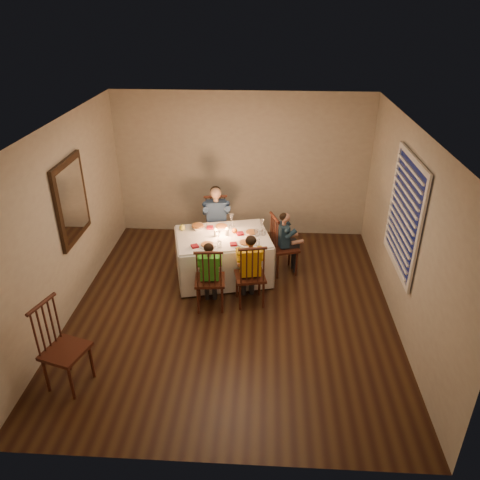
# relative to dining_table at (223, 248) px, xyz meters

# --- Properties ---
(ground) EXTENTS (5.00, 5.00, 0.00)m
(ground) POSITION_rel_dining_table_xyz_m (0.21, -0.86, -0.53)
(ground) COLOR black
(ground) RESTS_ON ground
(wall_left) EXTENTS (0.02, 5.00, 2.60)m
(wall_left) POSITION_rel_dining_table_xyz_m (-2.04, -0.86, 0.77)
(wall_left) COLOR beige
(wall_left) RESTS_ON ground
(wall_right) EXTENTS (0.02, 5.00, 2.60)m
(wall_right) POSITION_rel_dining_table_xyz_m (2.46, -0.86, 0.77)
(wall_right) COLOR beige
(wall_right) RESTS_ON ground
(wall_back) EXTENTS (4.50, 0.02, 2.60)m
(wall_back) POSITION_rel_dining_table_xyz_m (0.21, 1.64, 0.77)
(wall_back) COLOR beige
(wall_back) RESTS_ON ground
(ceiling) EXTENTS (5.00, 5.00, 0.00)m
(ceiling) POSITION_rel_dining_table_xyz_m (0.21, -0.86, 2.07)
(ceiling) COLOR white
(ceiling) RESTS_ON wall_back
(dining_table) EXTENTS (1.62, 1.33, 0.71)m
(dining_table) POSITION_rel_dining_table_xyz_m (0.00, 0.00, 0.00)
(dining_table) COLOR white
(dining_table) RESTS_ON ground
(chair_adult) EXTENTS (0.47, 0.46, 1.01)m
(chair_adult) POSITION_rel_dining_table_xyz_m (-0.18, 0.77, -0.53)
(chair_adult) COLOR #35140E
(chair_adult) RESTS_ON ground
(chair_near_left) EXTENTS (0.45, 0.43, 1.01)m
(chair_near_left) POSITION_rel_dining_table_xyz_m (-0.11, -0.81, -0.53)
(chair_near_left) COLOR #35140E
(chair_near_left) RESTS_ON ground
(chair_near_right) EXTENTS (0.48, 0.47, 1.01)m
(chair_near_right) POSITION_rel_dining_table_xyz_m (0.45, -0.67, -0.53)
(chair_near_right) COLOR #35140E
(chair_near_right) RESTS_ON ground
(chair_end) EXTENTS (0.50, 0.52, 1.01)m
(chair_end) POSITION_rel_dining_table_xyz_m (0.96, 0.22, -0.53)
(chair_end) COLOR #35140E
(chair_end) RESTS_ON ground
(chair_extra) EXTENTS (0.54, 0.55, 1.09)m
(chair_extra) POSITION_rel_dining_table_xyz_m (-1.54, -2.41, -0.53)
(chair_extra) COLOR #35140E
(chair_extra) RESTS_ON ground
(adult) EXTENTS (0.50, 0.47, 1.22)m
(adult) POSITION_rel_dining_table_xyz_m (-0.18, 0.77, -0.53)
(adult) COLOR #304D78
(adult) RESTS_ON ground
(child_green) EXTENTS (0.37, 0.34, 1.05)m
(child_green) POSITION_rel_dining_table_xyz_m (-0.11, -0.81, -0.53)
(child_green) COLOR green
(child_green) RESTS_ON ground
(child_yellow) EXTENTS (0.44, 0.41, 1.11)m
(child_yellow) POSITION_rel_dining_table_xyz_m (0.45, -0.67, -0.53)
(child_yellow) COLOR yellow
(child_yellow) RESTS_ON ground
(child_teal) EXTENTS (0.40, 0.42, 1.04)m
(child_teal) POSITION_rel_dining_table_xyz_m (0.96, 0.22, -0.53)
(child_teal) COLOR #1B3143
(child_teal) RESTS_ON ground
(setting_adult) EXTENTS (0.31, 0.31, 0.02)m
(setting_adult) POSITION_rel_dining_table_xyz_m (-0.04, 0.28, 0.22)
(setting_adult) COLOR silver
(setting_adult) RESTS_ON dining_table
(setting_green) EXTENTS (0.31, 0.31, 0.02)m
(setting_green) POSITION_rel_dining_table_xyz_m (-0.19, -0.35, 0.22)
(setting_green) COLOR silver
(setting_green) RESTS_ON dining_table
(setting_yellow) EXTENTS (0.31, 0.31, 0.02)m
(setting_yellow) POSITION_rel_dining_table_xyz_m (0.36, -0.25, 0.22)
(setting_yellow) COLOR silver
(setting_yellow) RESTS_ON dining_table
(setting_teal) EXTENTS (0.31, 0.31, 0.02)m
(setting_teal) POSITION_rel_dining_table_xyz_m (0.44, 0.10, 0.22)
(setting_teal) COLOR silver
(setting_teal) RESTS_ON dining_table
(candle_left) EXTENTS (0.06, 0.06, 0.10)m
(candle_left) POSITION_rel_dining_table_xyz_m (-0.10, -0.02, 0.26)
(candle_left) COLOR silver
(candle_left) RESTS_ON dining_table
(candle_right) EXTENTS (0.06, 0.06, 0.10)m
(candle_right) POSITION_rel_dining_table_xyz_m (0.07, 0.02, 0.26)
(candle_right) COLOR silver
(candle_right) RESTS_ON dining_table
(squash) EXTENTS (0.09, 0.09, 0.09)m
(squash) POSITION_rel_dining_table_xyz_m (-0.65, 0.15, 0.26)
(squash) COLOR #FFEE43
(squash) RESTS_ON dining_table
(orange_fruit) EXTENTS (0.08, 0.08, 0.08)m
(orange_fruit) POSITION_rel_dining_table_xyz_m (0.18, 0.09, 0.25)
(orange_fruit) COLOR orange
(orange_fruit) RESTS_ON dining_table
(serving_bowl) EXTENTS (0.31, 0.31, 0.06)m
(serving_bowl) POSITION_rel_dining_table_xyz_m (-0.41, 0.21, 0.24)
(serving_bowl) COLOR silver
(serving_bowl) RESTS_ON dining_table
(wall_mirror) EXTENTS (0.06, 0.95, 1.15)m
(wall_mirror) POSITION_rel_dining_table_xyz_m (-2.01, -0.56, 0.97)
(wall_mirror) COLOR black
(wall_mirror) RESTS_ON wall_left
(window_blinds) EXTENTS (0.07, 1.34, 1.54)m
(window_blinds) POSITION_rel_dining_table_xyz_m (2.41, -0.76, 0.97)
(window_blinds) COLOR #0D1237
(window_blinds) RESTS_ON wall_right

